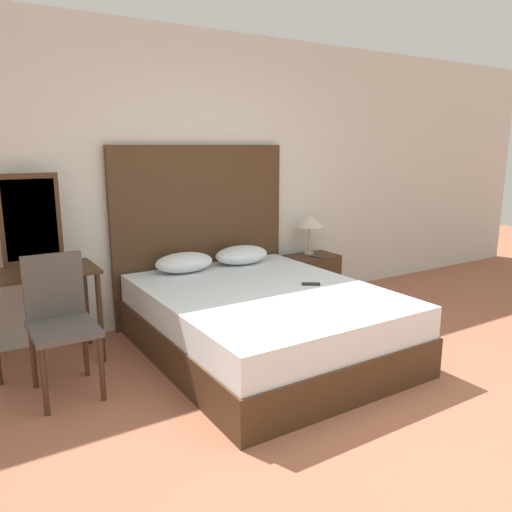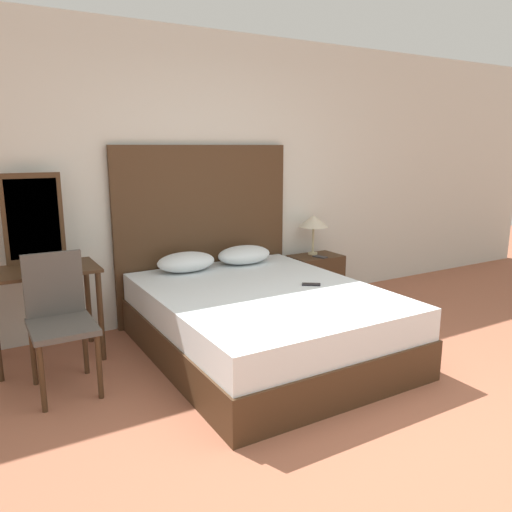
{
  "view_description": "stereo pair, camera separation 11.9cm",
  "coord_description": "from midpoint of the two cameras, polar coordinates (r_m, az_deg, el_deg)",
  "views": [
    {
      "loc": [
        -2.08,
        -1.63,
        1.66
      ],
      "look_at": [
        -0.0,
        1.68,
        0.79
      ],
      "focal_mm": 35.0,
      "sensor_mm": 36.0,
      "label": 1
    },
    {
      "loc": [
        -1.98,
        -1.69,
        1.66
      ],
      "look_at": [
        -0.0,
        1.68,
        0.79
      ],
      "focal_mm": 35.0,
      "sensor_mm": 36.0,
      "label": 2
    }
  ],
  "objects": [
    {
      "name": "pillow_right",
      "position": [
        4.81,
        -2.36,
        0.13
      ],
      "size": [
        0.54,
        0.35,
        0.18
      ],
      "color": "silver",
      "rests_on": "bed"
    },
    {
      "name": "bed",
      "position": [
        4.06,
        -0.03,
        -7.5
      ],
      "size": [
        1.69,
        2.14,
        0.54
      ],
      "color": "#422B19",
      "rests_on": "ground_plane"
    },
    {
      "name": "table_lamp",
      "position": [
        5.32,
        5.5,
        3.96
      ],
      "size": [
        0.31,
        0.31,
        0.42
      ],
      "color": "tan",
      "rests_on": "nightstand"
    },
    {
      "name": "chair",
      "position": [
        3.66,
        -22.38,
        -6.32
      ],
      "size": [
        0.41,
        0.49,
        0.94
      ],
      "color": "#4C4742",
      "rests_on": "ground_plane"
    },
    {
      "name": "pillow_left",
      "position": [
        4.55,
        -8.94,
        -0.73
      ],
      "size": [
        0.54,
        0.35,
        0.18
      ],
      "color": "silver",
      "rests_on": "bed"
    },
    {
      "name": "ground_plane",
      "position": [
        3.1,
        16.8,
        -20.37
      ],
      "size": [
        16.0,
        16.0,
        0.0
      ],
      "primitive_type": "plane",
      "color": "#9E5B42"
    },
    {
      "name": "phone_on_bed",
      "position": [
        4.12,
        5.47,
        -3.2
      ],
      "size": [
        0.16,
        0.15,
        0.01
      ],
      "color": "black",
      "rests_on": "bed"
    },
    {
      "name": "nightstand",
      "position": [
        5.38,
        5.73,
        -2.61
      ],
      "size": [
        0.53,
        0.35,
        0.52
      ],
      "color": "#422B19",
      "rests_on": "ground_plane"
    },
    {
      "name": "wall_back",
      "position": [
        4.86,
        -7.44,
        8.78
      ],
      "size": [
        10.0,
        0.06,
        2.7
      ],
      "color": "silver",
      "rests_on": "ground_plane"
    },
    {
      "name": "phone_on_nightstand",
      "position": [
        5.25,
        6.28,
        -0.05
      ],
      "size": [
        0.11,
        0.16,
        0.01
      ],
      "color": "#232328",
      "rests_on": "nightstand"
    },
    {
      "name": "vanity_desk",
      "position": [
        4.14,
        -24.05,
        -3.39
      ],
      "size": [
        0.81,
        0.52,
        0.74
      ],
      "color": "#422B19",
      "rests_on": "ground_plane"
    },
    {
      "name": "headboard",
      "position": [
        4.85,
        -6.94,
        2.62
      ],
      "size": [
        1.77,
        0.05,
        1.66
      ],
      "color": "#422B19",
      "rests_on": "ground_plane"
    },
    {
      "name": "vanity_mirror",
      "position": [
        4.27,
        -25.1,
        3.79
      ],
      "size": [
        0.45,
        0.03,
        0.71
      ],
      "color": "#422B19",
      "rests_on": "vanity_desk"
    }
  ]
}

